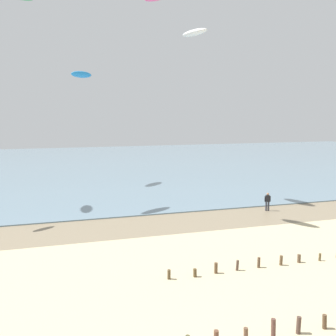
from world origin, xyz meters
name	(u,v)px	position (x,y,z in m)	size (l,w,h in m)	color
wet_sand_strip	(121,227)	(0.00, 19.58, 0.00)	(120.00, 5.64, 0.01)	#84755B
sea	(86,165)	(0.00, 57.40, 0.05)	(160.00, 70.00, 0.10)	slate
groyne_mid	(279,261)	(7.79, 9.47, 0.27)	(13.94, 0.34, 0.63)	brown
person_nearest_camera	(267,201)	(13.90, 20.88, 0.92)	(0.55, 0.31, 1.71)	#383842
kite_aloft_2	(81,75)	(-1.44, 39.02, 13.68)	(3.57, 1.14, 0.57)	#2384D1
kite_aloft_5	(195,33)	(8.53, 26.28, 16.67)	(3.55, 1.13, 0.57)	white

